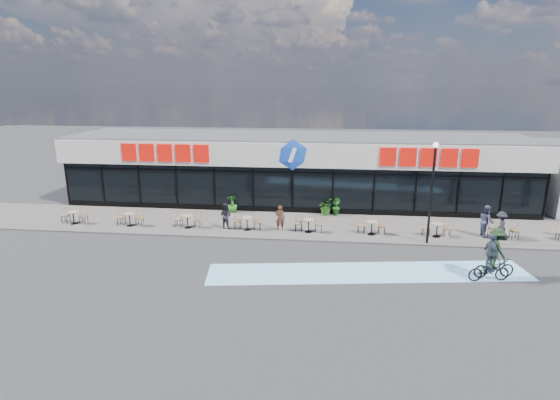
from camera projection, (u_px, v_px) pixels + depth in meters
The scene contains 22 objects.
ground at pixel (281, 256), 20.97m from camera, with size 120.00×120.00×0.00m, color #28282B.
sidewalk at pixel (289, 225), 25.28m from camera, with size 44.00×5.00×0.10m, color #5D5652.
bike_lane at pixel (368, 272), 19.11m from camera, with size 14.00×2.20×0.01m, color #7CC3EB.
building at pixel (296, 169), 29.89m from camera, with size 30.60×6.57×4.75m.
lamp_post at pixel (432, 184), 21.59m from camera, with size 0.28×0.28×5.16m.
bistro_set_0 at pixel (74, 216), 25.36m from camera, with size 1.54×0.62×0.90m.
bistro_set_1 at pixel (130, 218), 25.00m from camera, with size 1.54×0.62×0.90m.
bistro_set_2 at pixel (188, 220), 24.64m from camera, with size 1.54×0.62×0.90m.
bistro_set_3 at pixel (247, 222), 24.28m from camera, with size 1.54×0.62×0.90m.
bistro_set_4 at pixel (309, 224), 23.92m from camera, with size 1.54×0.62×0.90m.
bistro_set_5 at pixel (372, 226), 23.56m from camera, with size 1.54×0.62×0.90m.
bistro_set_6 at pixel (437, 228), 23.21m from camera, with size 1.54×0.62×0.90m.
bistro_set_7 at pixel (504, 230), 22.85m from camera, with size 1.54×0.62×0.90m.
potted_plant_left at pixel (232, 204), 27.56m from camera, with size 0.60×0.60×1.08m, color #25671D.
potted_plant_mid at pixel (325, 207), 26.95m from camera, with size 0.93×0.80×1.03m, color #245418.
potted_plant_right at pixel (336, 206), 26.99m from camera, with size 0.58×0.47×1.05m, color #1C5C1A.
patron_left at pixel (280, 218), 24.09m from camera, with size 0.52×0.34×1.43m, color #432418.
patron_right at pixel (226, 216), 24.44m from camera, with size 0.71×0.55×1.46m, color black.
pedestrian_a at pixel (501, 226), 22.60m from camera, with size 0.98×0.56×1.52m, color black.
pedestrian_b at pixel (486, 221), 23.15m from camera, with size 0.83×0.64×1.70m, color #33384F.
cyclist_a at pixel (490, 264), 18.11m from camera, with size 1.84×0.99×2.05m.
cyclist_b at pixel (495, 257), 18.39m from camera, with size 1.84×1.24×2.20m.
Camera 1 is at (2.09, -19.44, 8.05)m, focal length 28.00 mm.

